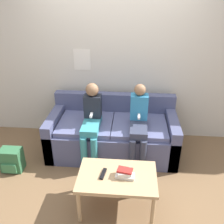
{
  "coord_description": "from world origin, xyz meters",
  "views": [
    {
      "loc": [
        0.26,
        -2.63,
        2.31
      ],
      "look_at": [
        0.0,
        0.42,
        0.72
      ],
      "focal_mm": 40.0,
      "sensor_mm": 36.0,
      "label": 1
    }
  ],
  "objects_px": {
    "tv_remote": "(103,174)",
    "person_right": "(139,122)",
    "couch": "(113,134)",
    "coffee_table": "(117,179)",
    "person_left": "(92,119)",
    "backpack": "(12,160)"
  },
  "relations": [
    {
      "from": "coffee_table",
      "to": "person_left",
      "type": "relative_size",
      "value": 0.77
    },
    {
      "from": "couch",
      "to": "coffee_table",
      "type": "height_order",
      "value": "couch"
    },
    {
      "from": "couch",
      "to": "backpack",
      "type": "xyz_separation_m",
      "value": [
        -1.34,
        -0.59,
        -0.13
      ]
    },
    {
      "from": "tv_remote",
      "to": "person_right",
      "type": "bearing_deg",
      "value": 75.32
    },
    {
      "from": "coffee_table",
      "to": "tv_remote",
      "type": "distance_m",
      "value": 0.17
    },
    {
      "from": "person_right",
      "to": "tv_remote",
      "type": "height_order",
      "value": "person_right"
    },
    {
      "from": "couch",
      "to": "person_left",
      "type": "relative_size",
      "value": 1.68
    },
    {
      "from": "tv_remote",
      "to": "coffee_table",
      "type": "bearing_deg",
      "value": 7.94
    },
    {
      "from": "person_left",
      "to": "backpack",
      "type": "xyz_separation_m",
      "value": [
        -1.06,
        -0.38,
        -0.47
      ]
    },
    {
      "from": "couch",
      "to": "person_left",
      "type": "xyz_separation_m",
      "value": [
        -0.28,
        -0.2,
        0.35
      ]
    },
    {
      "from": "tv_remote",
      "to": "couch",
      "type": "bearing_deg",
      "value": 97.94
    },
    {
      "from": "person_left",
      "to": "backpack",
      "type": "height_order",
      "value": "person_left"
    },
    {
      "from": "person_right",
      "to": "backpack",
      "type": "xyz_separation_m",
      "value": [
        -1.71,
        -0.38,
        -0.47
      ]
    },
    {
      "from": "person_left",
      "to": "tv_remote",
      "type": "bearing_deg",
      "value": -73.5
    },
    {
      "from": "couch",
      "to": "person_left",
      "type": "height_order",
      "value": "person_left"
    },
    {
      "from": "couch",
      "to": "backpack",
      "type": "bearing_deg",
      "value": -156.26
    },
    {
      "from": "coffee_table",
      "to": "tv_remote",
      "type": "relative_size",
      "value": 4.92
    },
    {
      "from": "coffee_table",
      "to": "tv_remote",
      "type": "height_order",
      "value": "tv_remote"
    },
    {
      "from": "couch",
      "to": "tv_remote",
      "type": "bearing_deg",
      "value": -90.67
    },
    {
      "from": "person_right",
      "to": "backpack",
      "type": "height_order",
      "value": "person_right"
    },
    {
      "from": "coffee_table",
      "to": "person_left",
      "type": "height_order",
      "value": "person_left"
    },
    {
      "from": "couch",
      "to": "coffee_table",
      "type": "bearing_deg",
      "value": -82.76
    }
  ]
}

